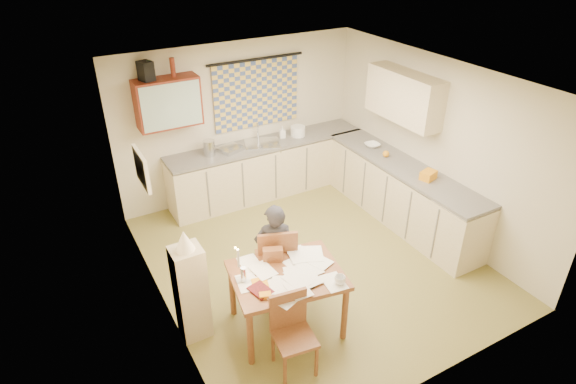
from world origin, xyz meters
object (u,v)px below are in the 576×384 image
counter_back (267,168)px  stove (459,231)px  dining_table (287,299)px  person (275,252)px  counter_right (401,193)px  chair_far (276,272)px  shelf_stand (191,293)px

counter_back → stove: bearing=-64.4°
counter_back → dining_table: bearing=-113.2°
counter_back → person: size_ratio=2.56×
counter_back → counter_right: size_ratio=1.12×
counter_right → dining_table: size_ratio=2.25×
counter_back → chair_far: 2.54m
person → chair_far: bearing=-112.2°
chair_far → dining_table: bearing=93.9°
counter_right → chair_far: chair_far is taller
counter_right → chair_far: (-2.44, -0.57, -0.14)m
counter_back → stove: 3.19m
dining_table → shelf_stand: size_ratio=1.14×
dining_table → person: bearing=86.2°
stove → dining_table: size_ratio=0.69×
counter_right → dining_table: bearing=-156.7°
counter_back → person: (-1.09, -2.33, 0.19)m
stove → chair_far: chair_far is taller
chair_far → stove: bearing=-173.8°
stove → person: size_ratio=0.70×
counter_back → counter_right: bearing=-51.4°
stove → chair_far: bearing=166.6°
stove → chair_far: 2.51m
chair_far → shelf_stand: size_ratio=0.88×
counter_right → dining_table: counter_right is taller
counter_right → person: (-2.47, -0.60, 0.19)m
stove → person: person is taller
chair_far → shelf_stand: bearing=26.9°
counter_back → shelf_stand: bearing=-131.6°
stove → shelf_stand: shelf_stand is taller
counter_back → stove: (1.38, -2.88, 0.00)m
counter_right → counter_back: bearing=128.6°
stove → person: 2.54m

